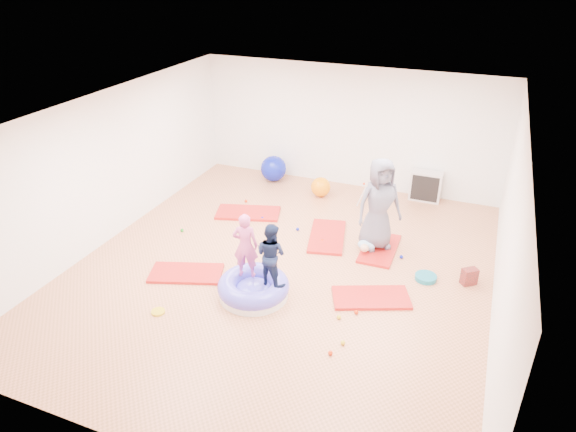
% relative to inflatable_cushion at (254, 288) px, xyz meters
% --- Properties ---
extents(room, '(7.01, 8.01, 2.81)m').
position_rel_inflatable_cushion_xyz_m(room, '(0.12, 0.90, 1.26)').
color(room, tan).
rests_on(room, ground).
extents(gym_mat_front_left, '(1.37, 0.99, 0.05)m').
position_rel_inflatable_cushion_xyz_m(gym_mat_front_left, '(-1.35, 0.11, -0.12)').
color(gym_mat_front_left, red).
rests_on(gym_mat_front_left, ground).
extents(gym_mat_mid_left, '(1.46, 1.02, 0.06)m').
position_rel_inflatable_cushion_xyz_m(gym_mat_mid_left, '(-1.35, 2.59, -0.12)').
color(gym_mat_mid_left, red).
rests_on(gym_mat_mid_left, ground).
extents(gym_mat_center_back, '(0.94, 1.43, 0.05)m').
position_rel_inflatable_cushion_xyz_m(gym_mat_center_back, '(0.53, 2.25, -0.12)').
color(gym_mat_center_back, red).
rests_on(gym_mat_center_back, ground).
extents(gym_mat_right, '(1.37, 1.04, 0.05)m').
position_rel_inflatable_cushion_xyz_m(gym_mat_right, '(1.80, 0.61, -0.12)').
color(gym_mat_right, red).
rests_on(gym_mat_right, ground).
extents(gym_mat_rear_right, '(0.63, 1.23, 0.05)m').
position_rel_inflatable_cushion_xyz_m(gym_mat_rear_right, '(1.58, 2.17, -0.12)').
color(gym_mat_rear_right, red).
rests_on(gym_mat_rear_right, ground).
extents(inflatable_cushion, '(1.17, 1.17, 0.37)m').
position_rel_inflatable_cushion_xyz_m(inflatable_cushion, '(0.00, 0.00, 0.00)').
color(inflatable_cushion, white).
rests_on(inflatable_cushion, ground).
extents(child_pink, '(0.46, 0.36, 1.12)m').
position_rel_inflatable_cushion_xyz_m(child_pink, '(-0.17, 0.11, 0.75)').
color(child_pink, '#D25090').
rests_on(child_pink, inflatable_cushion).
extents(child_navy, '(0.60, 0.51, 1.06)m').
position_rel_inflatable_cushion_xyz_m(child_navy, '(0.29, 0.06, 0.72)').
color(child_navy, '#121C3D').
rests_on(child_navy, inflatable_cushion).
extents(adult_caregiver, '(1.01, 0.96, 1.74)m').
position_rel_inflatable_cushion_xyz_m(adult_caregiver, '(1.49, 2.22, 0.78)').
color(adult_caregiver, slate).
rests_on(adult_caregiver, gym_mat_rear_right).
extents(infant, '(0.33, 0.34, 0.19)m').
position_rel_inflatable_cushion_xyz_m(infant, '(1.36, 1.98, 0.01)').
color(infant, '#9ECFFA').
rests_on(infant, gym_mat_rear_right).
extents(ball_pit_balls, '(4.33, 4.01, 0.07)m').
position_rel_inflatable_cushion_xyz_m(ball_pit_balls, '(0.40, 1.19, -0.11)').
color(ball_pit_balls, '#0B16A3').
rests_on(ball_pit_balls, ground).
extents(exercise_ball_blue, '(0.62, 0.62, 0.62)m').
position_rel_inflatable_cushion_xyz_m(exercise_ball_blue, '(-1.56, 4.44, 0.17)').
color(exercise_ball_blue, '#0B16A3').
rests_on(exercise_ball_blue, ground).
extents(exercise_ball_orange, '(0.45, 0.45, 0.45)m').
position_rel_inflatable_cushion_xyz_m(exercise_ball_orange, '(-0.21, 4.02, 0.08)').
color(exercise_ball_orange, orange).
rests_on(exercise_ball_orange, ground).
extents(infant_play_gym, '(0.61, 0.58, 0.47)m').
position_rel_inflatable_cushion_xyz_m(infant_play_gym, '(1.01, 4.04, 0.17)').
color(infant_play_gym, silver).
rests_on(infant_play_gym, ground).
extents(cube_shelf, '(0.68, 0.33, 0.68)m').
position_rel_inflatable_cushion_xyz_m(cube_shelf, '(2.03, 4.70, 0.20)').
color(cube_shelf, silver).
rests_on(cube_shelf, ground).
extents(balance_disc, '(0.37, 0.37, 0.08)m').
position_rel_inflatable_cushion_xyz_m(balance_disc, '(2.53, 1.50, -0.10)').
color(balance_disc, '#177289').
rests_on(balance_disc, ground).
extents(backpack, '(0.29, 0.28, 0.29)m').
position_rel_inflatable_cushion_xyz_m(backpack, '(3.22, 1.64, 0.00)').
color(backpack, '#A5211C').
rests_on(backpack, ground).
extents(yellow_toy, '(0.21, 0.21, 0.03)m').
position_rel_inflatable_cushion_xyz_m(yellow_toy, '(-1.19, -0.96, -0.13)').
color(yellow_toy, gold).
rests_on(yellow_toy, ground).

